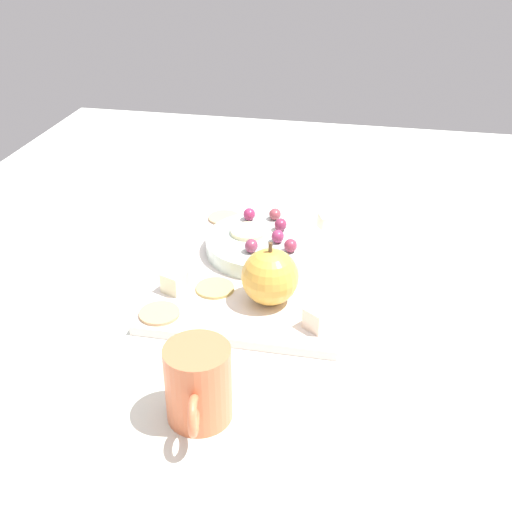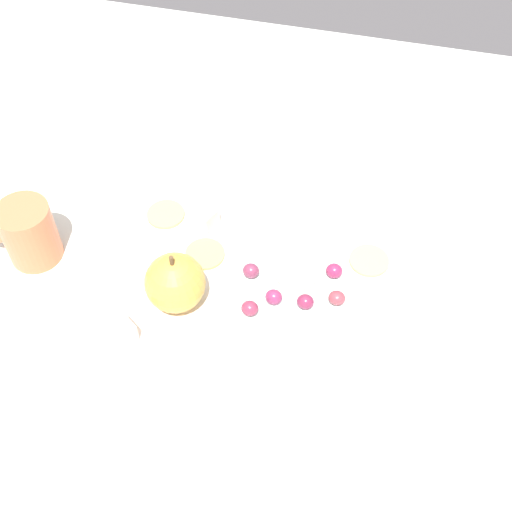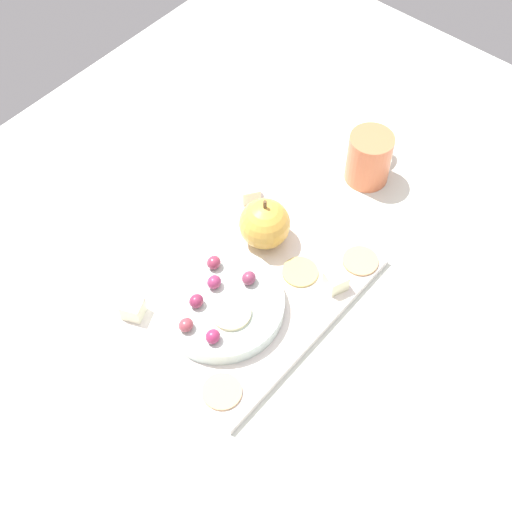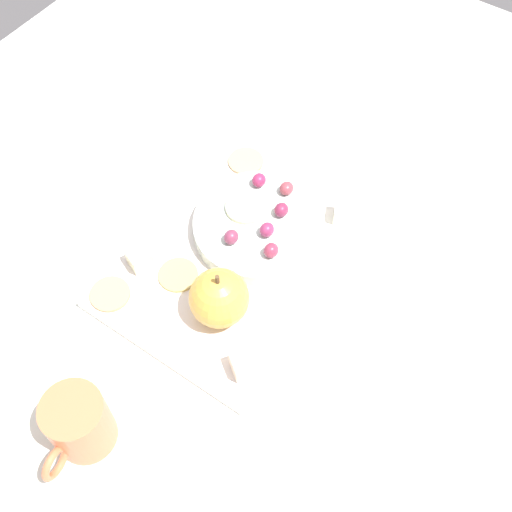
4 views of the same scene
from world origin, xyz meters
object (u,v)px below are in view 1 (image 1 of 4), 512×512
at_px(cheese_cube_1, 175,282).
at_px(cup, 198,384).
at_px(grape_3, 278,236).
at_px(serving_dish, 265,244).
at_px(grape_1, 291,246).
at_px(grape_2, 275,214).
at_px(grape_4, 246,214).
at_px(cheese_cube_2, 328,223).
at_px(grape_0, 281,225).
at_px(grape_5, 251,246).
at_px(cracker_0, 215,288).
at_px(apple_slice_0, 249,231).
at_px(platter, 259,271).
at_px(cracker_1, 224,218).
at_px(cracker_2, 159,313).
at_px(apple_whole, 270,277).
at_px(cheese_cube_0, 318,318).

relative_size(cheese_cube_1, cup, 0.27).
bearing_deg(grape_3, serving_dish, -118.31).
height_order(grape_1, grape_2, grape_1).
xyz_separation_m(cheese_cube_1, grape_4, (-0.18, 0.06, 0.02)).
relative_size(cheese_cube_2, grape_3, 1.35).
height_order(grape_0, grape_2, grape_0).
xyz_separation_m(grape_1, grape_5, (0.01, -0.05, 0.00)).
relative_size(cheese_cube_1, grape_1, 1.35).
xyz_separation_m(grape_4, grape_5, (0.10, 0.03, 0.00)).
bearing_deg(cheese_cube_1, grape_4, 162.46).
relative_size(cracker_0, grape_4, 2.52).
height_order(cracker_0, apple_slice_0, apple_slice_0).
distance_m(cheese_cube_1, grape_5, 0.12).
xyz_separation_m(grape_4, cup, (0.38, 0.03, -0.00)).
xyz_separation_m(platter, grape_3, (-0.04, 0.02, 0.04)).
height_order(cheese_cube_1, grape_0, grape_0).
xyz_separation_m(cracker_1, grape_1, (0.12, 0.12, 0.03)).
xyz_separation_m(platter, grape_5, (-0.00, -0.01, 0.04)).
bearing_deg(platter, cracker_2, -35.38).
bearing_deg(cracker_2, grape_4, 165.98).
relative_size(apple_whole, cheese_cube_2, 2.67).
relative_size(serving_dish, cheese_cube_1, 6.33).
relative_size(cracker_2, grape_0, 2.52).
height_order(cracker_1, apple_slice_0, apple_slice_0).
height_order(cheese_cube_2, grape_1, grape_1).
bearing_deg(cracker_0, apple_slice_0, 170.82).
bearing_deg(cracker_1, apple_slice_0, 35.03).
xyz_separation_m(cheese_cube_2, apple_slice_0, (0.07, -0.11, 0.01)).
bearing_deg(cheese_cube_2, apple_whole, -14.05).
distance_m(grape_4, apple_slice_0, 0.05).
relative_size(grape_1, cup, 0.20).
xyz_separation_m(cheese_cube_2, cracker_2, (0.26, -0.18, -0.01)).
xyz_separation_m(cheese_cube_2, grape_1, (0.11, -0.04, 0.02)).
xyz_separation_m(cheese_cube_1, apple_slice_0, (-0.13, 0.07, 0.01)).
bearing_deg(cheese_cube_1, cracker_1, 176.82).
relative_size(grape_2, apple_slice_0, 0.37).
relative_size(apple_whole, grape_3, 3.62).
height_order(cracker_0, cup, cup).
bearing_deg(platter, grape_4, -158.48).
bearing_deg(apple_whole, grape_3, -174.94).
distance_m(cheese_cube_0, cheese_cube_1, 0.20).
xyz_separation_m(grape_0, cup, (0.35, -0.02, -0.00)).
bearing_deg(cracker_1, cup, 10.56).
xyz_separation_m(cracker_0, cracker_1, (-0.20, -0.04, 0.00)).
height_order(apple_whole, grape_4, apple_whole).
bearing_deg(grape_4, cracker_2, -14.02).
bearing_deg(cheese_cube_2, cracker_0, -33.04).
bearing_deg(cup, grape_0, 176.40).
bearing_deg(grape_5, cup, 1.22).
bearing_deg(cup, apple_whole, 170.29).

